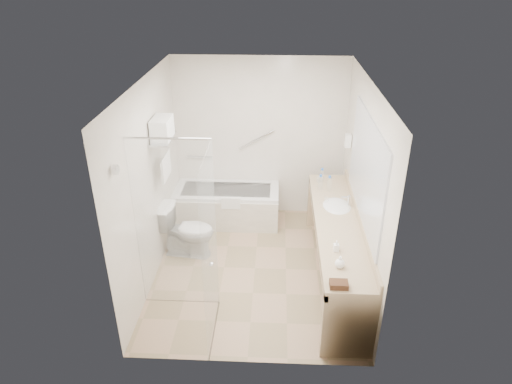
{
  "coord_description": "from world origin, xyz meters",
  "views": [
    {
      "loc": [
        0.25,
        -4.98,
        3.72
      ],
      "look_at": [
        0.0,
        0.3,
        1.0
      ],
      "focal_mm": 32.0,
      "sensor_mm": 36.0,
      "label": 1
    }
  ],
  "objects_px": {
    "vanity_counter": "(337,236)",
    "water_bottle_left": "(320,183)",
    "amenity_basket": "(339,284)",
    "bathtub": "(227,205)",
    "toilet": "(187,231)"
  },
  "relations": [
    {
      "from": "vanity_counter",
      "to": "water_bottle_left",
      "type": "bearing_deg",
      "value": 99.95
    },
    {
      "from": "bathtub",
      "to": "amenity_basket",
      "type": "distance_m",
      "value": 3.04
    },
    {
      "from": "toilet",
      "to": "water_bottle_left",
      "type": "bearing_deg",
      "value": -70.52
    },
    {
      "from": "bathtub",
      "to": "amenity_basket",
      "type": "relative_size",
      "value": 8.84
    },
    {
      "from": "bathtub",
      "to": "vanity_counter",
      "type": "height_order",
      "value": "vanity_counter"
    },
    {
      "from": "bathtub",
      "to": "water_bottle_left",
      "type": "height_order",
      "value": "water_bottle_left"
    },
    {
      "from": "vanity_counter",
      "to": "water_bottle_left",
      "type": "relative_size",
      "value": 12.06
    },
    {
      "from": "toilet",
      "to": "water_bottle_left",
      "type": "relative_size",
      "value": 3.35
    },
    {
      "from": "bathtub",
      "to": "vanity_counter",
      "type": "distance_m",
      "value": 2.09
    },
    {
      "from": "bathtub",
      "to": "vanity_counter",
      "type": "bearing_deg",
      "value": -42.35
    },
    {
      "from": "amenity_basket",
      "to": "vanity_counter",
      "type": "bearing_deg",
      "value": 83.9
    },
    {
      "from": "amenity_basket",
      "to": "bathtub",
      "type": "bearing_deg",
      "value": 117.78
    },
    {
      "from": "vanity_counter",
      "to": "amenity_basket",
      "type": "xyz_separation_m",
      "value": [
        -0.13,
        -1.25,
        0.24
      ]
    },
    {
      "from": "toilet",
      "to": "amenity_basket",
      "type": "relative_size",
      "value": 4.15
    },
    {
      "from": "bathtub",
      "to": "toilet",
      "type": "xyz_separation_m",
      "value": [
        -0.45,
        -0.92,
        0.09
      ]
    }
  ]
}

